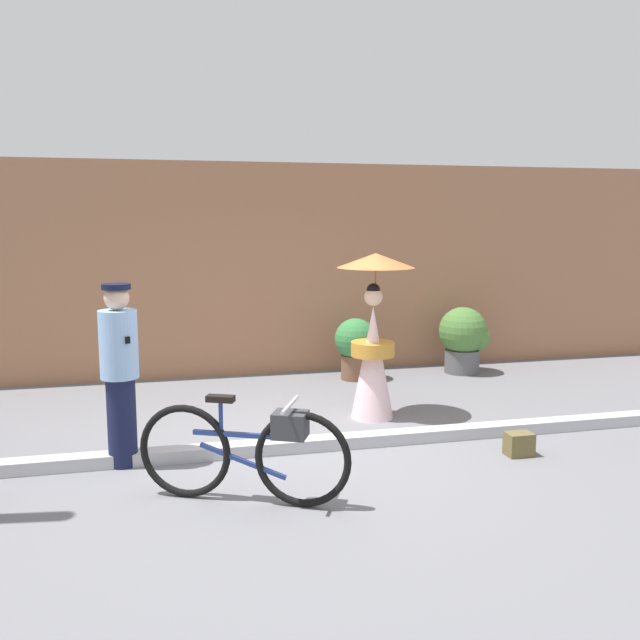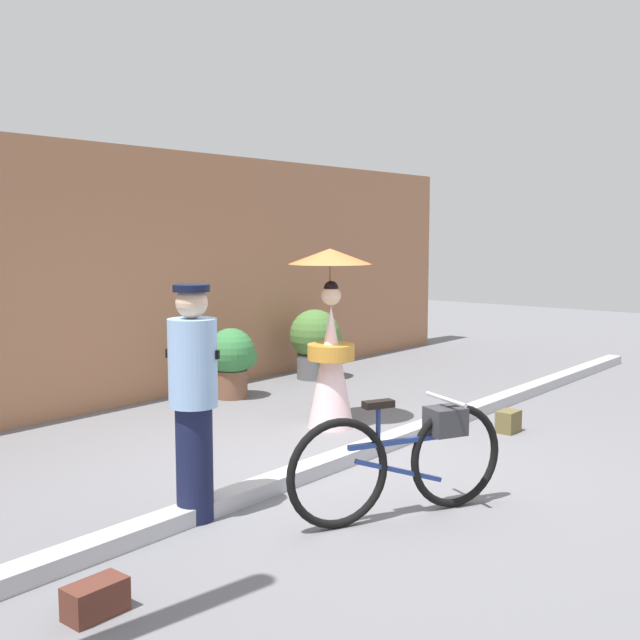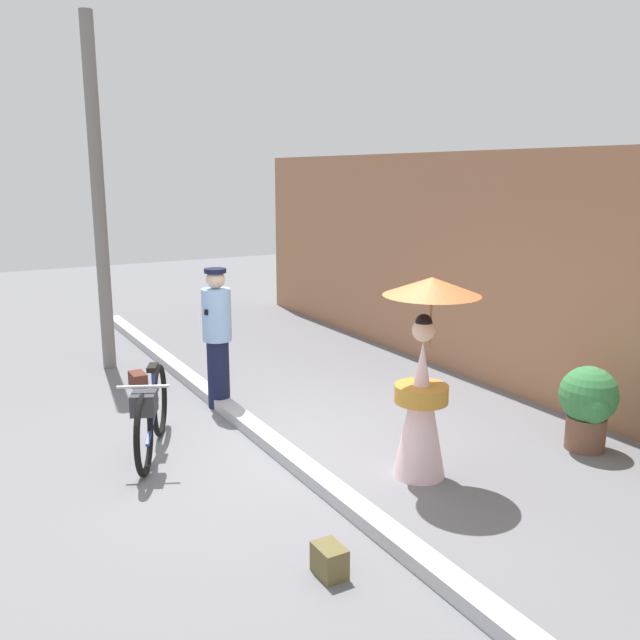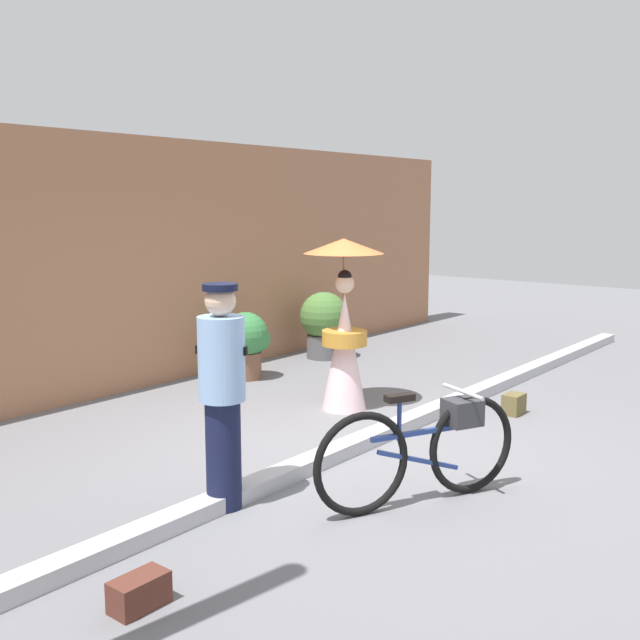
% 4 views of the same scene
% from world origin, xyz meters
% --- Properties ---
extents(ground_plane, '(30.00, 30.00, 0.00)m').
position_xyz_m(ground_plane, '(0.00, 0.00, 0.00)').
color(ground_plane, slate).
extents(building_wall, '(14.00, 0.40, 3.02)m').
position_xyz_m(building_wall, '(0.00, 3.60, 1.51)').
color(building_wall, '#9E6B4C').
rests_on(building_wall, ground_plane).
extents(sidewalk_curb, '(14.00, 0.20, 0.12)m').
position_xyz_m(sidewalk_curb, '(0.00, 0.00, 0.06)').
color(sidewalk_curb, '#B2B2B7').
rests_on(sidewalk_curb, ground_plane).
extents(bicycle_near_officer, '(1.60, 0.79, 0.86)m').
position_xyz_m(bicycle_near_officer, '(-0.62, -1.10, 0.43)').
color(bicycle_near_officer, black).
rests_on(bicycle_near_officer, ground_plane).
extents(person_officer, '(0.34, 0.35, 1.67)m').
position_xyz_m(person_officer, '(-1.63, 0.00, 0.89)').
color(person_officer, '#141938').
rests_on(person_officer, ground_plane).
extents(person_with_parasol, '(0.86, 0.86, 1.86)m').
position_xyz_m(person_with_parasol, '(1.06, 0.93, 0.96)').
color(person_with_parasol, silver).
rests_on(person_with_parasol, ground_plane).
extents(potted_plant_by_door, '(0.71, 0.69, 0.97)m').
position_xyz_m(potted_plant_by_door, '(3.05, 2.77, 0.53)').
color(potted_plant_by_door, '#59595B').
rests_on(potted_plant_by_door, ground_plane).
extents(potted_plant_small, '(0.59, 0.58, 0.86)m').
position_xyz_m(potted_plant_small, '(1.41, 2.75, 0.49)').
color(potted_plant_small, brown).
rests_on(potted_plant_small, ground_plane).
extents(backpack_on_pavement, '(0.25, 0.18, 0.22)m').
position_xyz_m(backpack_on_pavement, '(2.02, -0.62, 0.12)').
color(backpack_on_pavement, brown).
rests_on(backpack_on_pavement, ground_plane).
extents(backpack_spare, '(0.32, 0.18, 0.18)m').
position_xyz_m(backpack_spare, '(-2.89, -0.64, 0.10)').
color(backpack_spare, '#592D23').
rests_on(backpack_spare, ground_plane).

